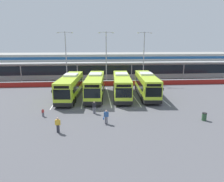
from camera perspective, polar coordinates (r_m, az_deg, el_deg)
The scene contains 20 objects.
ground_plane at distance 29.35m, azimuth -0.15°, elevation -4.41°, with size 200.00×200.00×0.00m, color #56565B.
terminal_building at distance 55.13m, azimuth -2.38°, elevation 7.19°, with size 70.00×13.00×6.00m.
red_barrier_wall at distance 43.24m, azimuth -1.67°, elevation 2.17°, with size 60.00×0.40×1.10m.
coach_bus_leftmost at distance 34.47m, azimuth -11.34°, elevation 1.10°, with size 3.66×12.31×3.78m.
coach_bus_left_centre at distance 34.58m, azimuth -4.61°, elevation 1.36°, with size 3.66×12.31×3.78m.
coach_bus_centre at distance 34.71m, azimuth 2.64°, elevation 1.44°, with size 3.66×12.31×3.78m.
coach_bus_right_centre at distance 35.57m, azimuth 9.45°, elevation 1.56°, with size 3.66×12.31×3.78m.
bay_stripe_far_west at distance 35.57m, azimuth -14.56°, elevation -1.65°, with size 0.14×13.00×0.01m, color silver.
bay_stripe_west at distance 35.08m, azimuth -7.79°, elevation -1.54°, with size 0.14×13.00×0.01m, color silver.
bay_stripe_mid_west at distance 35.09m, azimuth -0.92°, elevation -1.41°, with size 0.14×13.00×0.01m, color silver.
bay_stripe_centre at distance 35.60m, azimuth 5.84°, elevation -1.26°, with size 0.14×13.00×0.01m, color silver.
bay_stripe_mid_east at distance 36.59m, azimuth 12.32°, elevation -1.10°, with size 0.14×13.00×0.01m, color silver.
pedestrian_with_handbag at distance 23.30m, azimuth -1.64°, elevation -7.01°, with size 0.62×0.31×1.62m.
pedestrian_in_dark_coat at distance 26.60m, azimuth -4.91°, elevation -4.39°, with size 0.54×0.29×1.62m.
pedestrian_child at distance 26.93m, azimuth -18.42°, elevation -5.57°, with size 0.27×0.28×1.00m.
pedestrian_near_bin at distance 21.79m, azimuth -14.64°, elevation -8.90°, with size 0.53×0.31×1.62m.
lamp_post_west at distance 45.53m, azimuth -12.52°, elevation 9.71°, with size 3.24×0.28×11.00m.
lamp_post_centre at distance 44.48m, azimuth -1.60°, elevation 9.94°, with size 3.24×0.28×11.00m.
lamp_post_east at distance 46.19m, azimuth 8.73°, elevation 9.92°, with size 3.24×0.28×11.00m.
litter_bin at distance 26.63m, azimuth 23.98°, elevation -6.44°, with size 0.54×0.54×0.93m.
Camera 1 is at (-2.20, -27.85, 8.99)m, focal length 33.32 mm.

